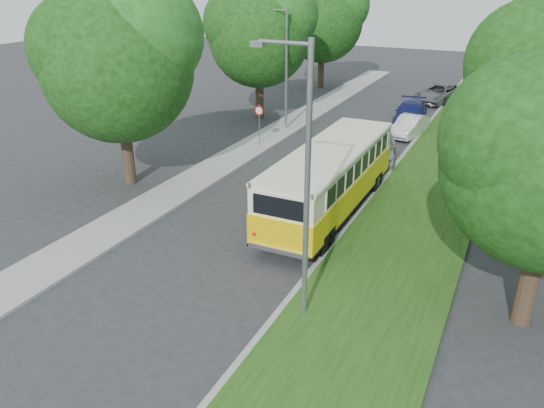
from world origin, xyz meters
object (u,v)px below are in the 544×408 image
at_px(vintage_bus, 330,181).
at_px(lamppost_near, 304,179).
at_px(car_blue, 411,113).
at_px(car_silver, 379,147).
at_px(lamppost_far, 285,65).
at_px(car_grey, 439,93).
at_px(car_white, 409,126).

bearing_deg(vintage_bus, lamppost_near, -75.96).
distance_m(vintage_bus, car_blue, 16.14).
height_order(lamppost_near, car_silver, lamppost_near).
bearing_deg(lamppost_far, car_grey, 58.23).
distance_m(lamppost_far, car_blue, 9.28).
xyz_separation_m(lamppost_near, car_blue, (-1.80, 23.42, -3.65)).
xyz_separation_m(car_silver, car_white, (0.48, 5.40, -0.12)).
relative_size(lamppost_near, car_silver, 1.82).
bearing_deg(lamppost_near, car_silver, 96.53).
bearing_deg(car_white, lamppost_near, -77.52).
relative_size(car_white, car_grey, 0.75).
bearing_deg(car_blue, lamppost_far, -153.04).
height_order(lamppost_far, vintage_bus, lamppost_far).
distance_m(vintage_bus, car_silver, 7.85).
relative_size(vintage_bus, car_grey, 1.97).
bearing_deg(lamppost_near, car_blue, 94.40).
height_order(lamppost_far, car_white, lamppost_far).
relative_size(vintage_bus, car_blue, 2.02).
bearing_deg(car_grey, car_silver, -76.31).
relative_size(lamppost_near, car_blue, 1.61).
bearing_deg(car_grey, lamppost_far, -106.18).
bearing_deg(car_blue, vintage_bus, -97.65).
height_order(lamppost_near, car_grey, lamppost_near).
bearing_deg(car_blue, car_silver, -97.26).
height_order(lamppost_far, car_grey, lamppost_far).
bearing_deg(car_blue, car_grey, 77.73).
xyz_separation_m(car_white, car_blue, (-0.55, 2.91, 0.09)).
relative_size(lamppost_far, car_grey, 1.48).
relative_size(lamppost_far, car_blue, 1.51).
bearing_deg(lamppost_far, car_silver, -25.24).
relative_size(lamppost_near, vintage_bus, 0.80).
bearing_deg(car_white, lamppost_far, -156.27).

